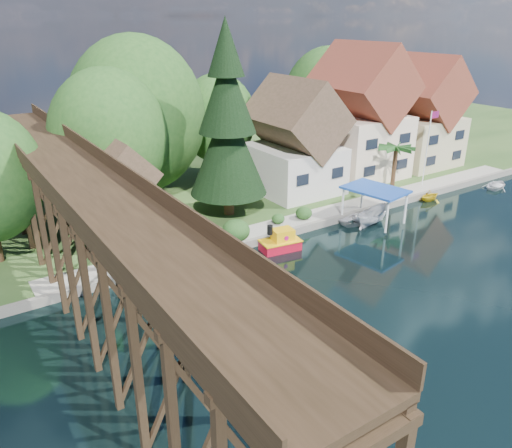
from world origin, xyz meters
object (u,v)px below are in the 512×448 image
object	(u,v)px
boat_white_b	(497,184)
house_right	(419,118)
house_left	(295,145)
palm_tree	(396,149)
boat_white_a	(361,218)
boat_canopy	(373,209)
tugboat	(281,242)
flagpole	(429,141)
boat_yellow	(430,195)
conifer	(227,125)
house_center	(360,121)
trestle_bridge	(89,232)
shed	(121,196)

from	to	relation	value
boat_white_b	house_right	bearing A→B (deg)	-7.49
house_left	palm_tree	xyz separation A→B (m)	(7.86, -5.81, -0.36)
boat_white_a	boat_canopy	size ratio (longest dim) A/B	0.73
tugboat	flagpole	bearing A→B (deg)	9.44
flagpole	boat_canopy	xyz separation A→B (m)	(-10.98, -3.63, -3.80)
boat_white_a	boat_yellow	distance (m)	9.50
palm_tree	boat_white_b	size ratio (longest dim) A/B	1.46
boat_white_b	boat_canopy	bearing A→B (deg)	74.91
palm_tree	boat_yellow	size ratio (longest dim) A/B	2.05
flagpole	boat_yellow	distance (m)	5.57
boat_canopy	house_right	bearing A→B (deg)	30.24
conifer	boat_canopy	distance (m)	14.27
conifer	house_center	bearing A→B (deg)	8.23
house_center	boat_white_a	world-z (taller)	house_center
house_left	boat_white_b	bearing A→B (deg)	-27.34
house_left	tugboat	xyz separation A→B (m)	(-8.64, -9.70, -4.47)
trestle_bridge	shed	world-z (taller)	trestle_bridge
house_left	tugboat	bearing A→B (deg)	-131.68
house_center	boat_white_a	bearing A→B (deg)	-131.53
tugboat	house_left	bearing A→B (deg)	48.32
conifer	house_left	bearing A→B (deg)	13.32
house_center	shed	bearing A→B (deg)	-175.76
house_center	conifer	world-z (taller)	conifer
house_right	shed	xyz separation A→B (m)	(-36.00, -1.50, -1.95)
house_right	flagpole	size ratio (longest dim) A/B	1.63
boat_canopy	conifer	bearing A→B (deg)	141.09
conifer	boat_white_a	xyz separation A→B (m)	(9.21, -7.02, -7.89)
conifer	trestle_bridge	bearing A→B (deg)	-148.49
boat_canopy	flagpole	bearing A→B (deg)	18.30
trestle_bridge	palm_tree	world-z (taller)	trestle_bridge
tugboat	boat_white_b	size ratio (longest dim) A/B	0.98
trestle_bridge	boat_white_a	distance (m)	24.09
conifer	boat_white_b	size ratio (longest dim) A/B	4.83
house_left	boat_canopy	distance (m)	10.63
house_left	house_center	world-z (taller)	house_center
flagpole	boat_white_a	bearing A→B (deg)	-166.25
house_left	flagpole	distance (m)	13.54
trestle_bridge	tugboat	world-z (taller)	trestle_bridge
conifer	tugboat	bearing A→B (deg)	-89.56
house_left	boat_yellow	xyz separation A→B (m)	(10.00, -8.76, -4.51)
flagpole	boat_white_b	world-z (taller)	flagpole
flagpole	boat_canopy	bearing A→B (deg)	-161.70
boat_yellow	boat_white_b	distance (m)	9.37
boat_yellow	trestle_bridge	bearing A→B (deg)	94.45
palm_tree	boat_white_a	bearing A→B (deg)	-156.01
tugboat	boat_white_a	world-z (taller)	tugboat
flagpole	house_center	bearing A→B (deg)	113.88
boat_canopy	boat_white_b	bearing A→B (deg)	-0.24
flagpole	boat_white_a	distance (m)	12.75
palm_tree	boat_yellow	bearing A→B (deg)	-54.01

